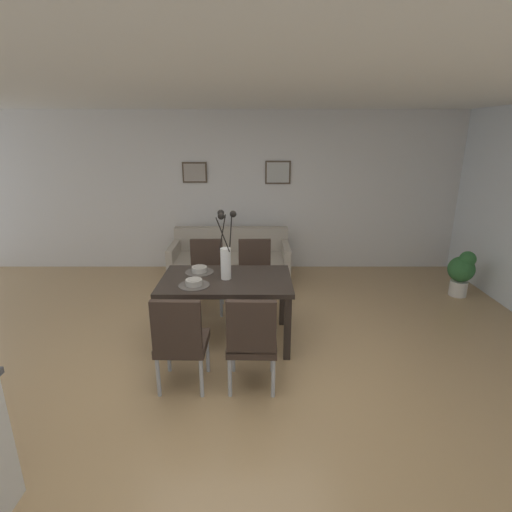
% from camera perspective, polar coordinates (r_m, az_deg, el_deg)
% --- Properties ---
extents(ground_plane, '(9.00, 9.00, 0.00)m').
position_cam_1_polar(ground_plane, '(3.93, -3.48, -16.97)').
color(ground_plane, tan).
extents(back_wall_panel, '(9.00, 0.10, 2.60)m').
position_cam_1_polar(back_wall_panel, '(6.55, -1.90, 9.39)').
color(back_wall_panel, silver).
rests_on(back_wall_panel, ground).
extents(ceiling_panel, '(9.00, 7.20, 0.08)m').
position_cam_1_polar(ceiling_panel, '(3.66, -3.88, 24.02)').
color(ceiling_panel, white).
extents(dining_table, '(1.40, 0.88, 0.74)m').
position_cam_1_polar(dining_table, '(4.21, -4.17, -4.49)').
color(dining_table, black).
rests_on(dining_table, ground).
extents(dining_chair_near_left, '(0.45, 0.45, 0.92)m').
position_cam_1_polar(dining_chair_near_left, '(3.53, -10.87, -11.82)').
color(dining_chair_near_left, '#33261E').
rests_on(dining_chair_near_left, ground).
extents(dining_chair_near_right, '(0.46, 0.46, 0.92)m').
position_cam_1_polar(dining_chair_near_right, '(5.08, -7.06, -2.33)').
color(dining_chair_near_right, '#33261E').
rests_on(dining_chair_near_right, ground).
extents(dining_chair_far_left, '(0.45, 0.45, 0.92)m').
position_cam_1_polar(dining_chair_far_left, '(3.46, -0.41, -12.07)').
color(dining_chair_far_left, '#33261E').
rests_on(dining_chair_far_left, ground).
extents(dining_chair_far_right, '(0.47, 0.47, 0.92)m').
position_cam_1_polar(dining_chair_far_right, '(5.04, 0.09, -2.35)').
color(dining_chair_far_right, '#33261E').
rests_on(dining_chair_far_right, ground).
extents(centerpiece_vase, '(0.21, 0.23, 0.73)m').
position_cam_1_polar(centerpiece_vase, '(4.09, -4.27, 0.39)').
color(centerpiece_vase, white).
rests_on(centerpiece_vase, dining_table).
extents(placemat_near_left, '(0.32, 0.32, 0.01)m').
position_cam_1_polar(placemat_near_left, '(4.03, -8.90, -4.26)').
color(placemat_near_left, '#4C4742').
rests_on(placemat_near_left, dining_table).
extents(bowl_near_left, '(0.17, 0.17, 0.07)m').
position_cam_1_polar(bowl_near_left, '(4.01, -8.92, -3.76)').
color(bowl_near_left, '#B2ADA3').
rests_on(bowl_near_left, dining_table).
extents(placemat_near_right, '(0.32, 0.32, 0.01)m').
position_cam_1_polar(placemat_near_right, '(4.40, -8.11, -2.34)').
color(placemat_near_right, '#4C4742').
rests_on(placemat_near_right, dining_table).
extents(bowl_near_right, '(0.17, 0.17, 0.07)m').
position_cam_1_polar(bowl_near_right, '(4.38, -8.13, -1.88)').
color(bowl_near_right, '#B2ADA3').
rests_on(bowl_near_right, dining_table).
extents(sofa, '(1.82, 0.84, 0.80)m').
position_cam_1_polar(sofa, '(6.09, -3.53, -1.13)').
color(sofa, '#A89E8E').
rests_on(sofa, ground).
extents(framed_picture_left, '(0.40, 0.03, 0.33)m').
position_cam_1_polar(framed_picture_left, '(6.52, -8.79, 12.08)').
color(framed_picture_left, '#473828').
extents(framed_picture_center, '(0.41, 0.03, 0.37)m').
position_cam_1_polar(framed_picture_center, '(6.45, 3.49, 12.19)').
color(framed_picture_center, '#473828').
extents(potted_plant, '(0.36, 0.36, 0.67)m').
position_cam_1_polar(potted_plant, '(6.20, 28.28, -2.02)').
color(potted_plant, silver).
rests_on(potted_plant, ground).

